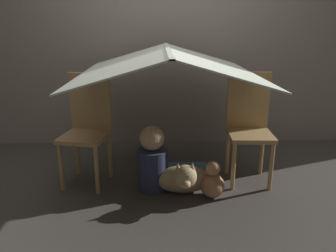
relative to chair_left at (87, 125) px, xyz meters
The scene contains 9 objects.
ground_plane 0.90m from the chair_left, 11.55° to the right, with size 8.80×8.80×0.00m, color #47423D.
wall_back 1.43m from the chair_left, 54.81° to the left, with size 7.00×0.05×2.50m.
chair_left is the anchor object (origin of this frame).
chair_right 1.45m from the chair_left, ahead, with size 0.40×0.40×0.98m.
sheet_canopy 0.91m from the chair_left, ahead, with size 1.46×1.58×0.22m.
person_front 0.66m from the chair_left, 18.55° to the right, with size 0.26×0.26×0.58m.
dog 0.97m from the chair_left, 20.65° to the right, with size 0.47×0.40×0.35m.
floor_cushion 1.03m from the chair_left, ahead, with size 0.37×0.30×0.10m.
plush_toy 1.20m from the chair_left, 18.04° to the right, with size 0.20×0.20×0.32m.
Camera 1 is at (-0.09, -2.65, 1.40)m, focal length 35.00 mm.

